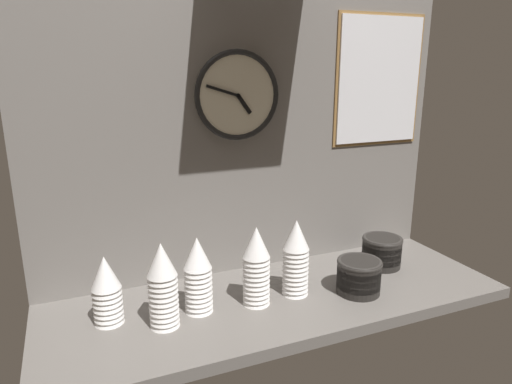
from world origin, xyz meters
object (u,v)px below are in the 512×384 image
object	(u,v)px
cup_stack_far_left	(107,290)
bowl_stack_far_right	(382,251)
cup_stack_left	(163,285)
cup_stack_center	(256,266)
wall_clock	(237,96)
cup_stack_center_right	(296,258)
bowl_stack_right	(359,275)
cup_stack_center_left	(198,274)
menu_board	(379,81)

from	to	relation	value
cup_stack_far_left	bowl_stack_far_right	distance (m)	1.05
cup_stack_left	cup_stack_center	bearing A→B (deg)	3.23
cup_stack_left	wall_clock	world-z (taller)	wall_clock
cup_stack_center_right	bowl_stack_right	xyz separation A→B (m)	(0.21, -0.08, -0.07)
cup_stack_left	wall_clock	bearing A→B (deg)	38.60
cup_stack_center_left	cup_stack_far_left	bearing A→B (deg)	172.67
cup_stack_center_right	cup_stack_far_left	bearing A→B (deg)	174.78
cup_stack_center_right	wall_clock	xyz separation A→B (m)	(-0.12, 0.25, 0.54)
cup_stack_left	cup_stack_center	distance (m)	0.31
cup_stack_center_left	menu_board	distance (m)	1.05
cup_stack_center_left	wall_clock	distance (m)	0.63
wall_clock	bowl_stack_far_right	bearing A→B (deg)	-18.18
cup_stack_center_right	cup_stack_far_left	world-z (taller)	cup_stack_center_right
cup_stack_center_left	bowl_stack_right	distance (m)	0.57
cup_stack_center_right	cup_stack_center_left	bearing A→B (deg)	176.50
cup_stack_center_right	cup_stack_left	world-z (taller)	same
menu_board	cup_stack_far_left	bearing A→B (deg)	-169.72
bowl_stack_right	cup_stack_far_left	bearing A→B (deg)	170.96
cup_stack_far_left	bowl_stack_right	bearing A→B (deg)	-9.04
bowl_stack_right	bowl_stack_far_right	distance (m)	0.26
cup_stack_left	cup_stack_far_left	size ratio (longest dim) A/B	1.23
cup_stack_far_left	wall_clock	xyz separation A→B (m)	(0.51, 0.19, 0.56)
cup_stack_center	menu_board	world-z (taller)	menu_board
cup_stack_center_right	menu_board	size ratio (longest dim) A/B	0.53
bowl_stack_far_right	cup_stack_center_left	bearing A→B (deg)	-176.07
cup_stack_center	menu_board	bearing A→B (deg)	22.62
cup_stack_left	bowl_stack_right	size ratio (longest dim) A/B	1.73
bowl_stack_far_right	cup_stack_far_left	bearing A→B (deg)	-179.07
cup_stack_center_right	bowl_stack_right	distance (m)	0.24
cup_stack_left	menu_board	bearing A→B (deg)	16.67
cup_stack_far_left	cup_stack_center_left	bearing A→B (deg)	-7.33
cup_stack_left	menu_board	xyz separation A→B (m)	(0.96, 0.29, 0.58)
cup_stack_center_left	cup_stack_center_right	world-z (taller)	cup_stack_center_right
cup_stack_left	bowl_stack_right	distance (m)	0.68
wall_clock	cup_stack_center	bearing A→B (deg)	-98.02
cup_stack_far_left	bowl_stack_far_right	world-z (taller)	cup_stack_far_left
cup_stack_left	menu_board	world-z (taller)	menu_board
cup_stack_center_left	cup_stack_center	distance (m)	0.19
cup_stack_left	bowl_stack_right	bearing A→B (deg)	-4.01
cup_stack_center	bowl_stack_right	bearing A→B (deg)	-10.15
cup_stack_center	cup_stack_left	bearing A→B (deg)	-176.77
cup_stack_far_left	cup_stack_center_right	bearing A→B (deg)	-5.22
cup_stack_center_right	cup_stack_left	bearing A→B (deg)	-176.50
cup_stack_center_left	wall_clock	size ratio (longest dim) A/B	0.81
menu_board	cup_stack_center_right	bearing A→B (deg)	-152.42
cup_stack_center_right	cup_stack_center	xyz separation A→B (m)	(-0.15, -0.01, 0.00)
cup_stack_center_right	wall_clock	distance (m)	0.60
cup_stack_left	bowl_stack_far_right	size ratio (longest dim) A/B	1.73
cup_stack_far_left	bowl_stack_right	world-z (taller)	cup_stack_far_left
cup_stack_far_left	menu_board	xyz separation A→B (m)	(1.12, 0.20, 0.61)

